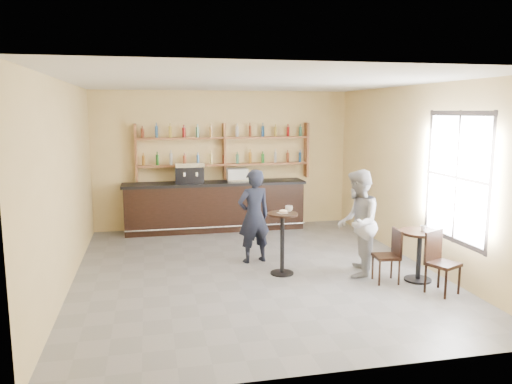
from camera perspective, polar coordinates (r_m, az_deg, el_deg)
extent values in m
plane|color=slate|center=(8.73, -0.17, -9.00)|extent=(7.00, 7.00, 0.00)
plane|color=white|center=(8.31, -0.19, 12.46)|extent=(7.00, 7.00, 0.00)
plane|color=#E1C280|center=(11.80, -3.73, 3.70)|extent=(7.00, 0.00, 7.00)
plane|color=#E1C280|center=(5.05, 8.14, -3.80)|extent=(7.00, 0.00, 7.00)
plane|color=#E1C280|center=(8.29, -20.91, 0.77)|extent=(0.00, 7.00, 7.00)
plane|color=#E1C280|center=(9.46, 17.90, 1.91)|extent=(0.00, 7.00, 7.00)
plane|color=white|center=(8.44, 21.96, 1.53)|extent=(0.00, 2.00, 2.00)
cube|color=white|center=(8.31, 3.05, -2.40)|extent=(0.18, 0.18, 0.00)
torus|color=#D28D4C|center=(8.30, 3.13, -2.23)|extent=(0.18, 0.18, 0.05)
imported|color=white|center=(8.44, 3.79, -1.90)|extent=(0.17, 0.17, 0.10)
imported|color=black|center=(9.03, -0.26, -2.77)|extent=(0.70, 0.54, 1.71)
imported|color=white|center=(8.47, 18.57, -3.95)|extent=(0.10, 0.10, 0.09)
imported|color=gray|center=(8.48, 11.52, -3.49)|extent=(1.00, 1.08, 1.78)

